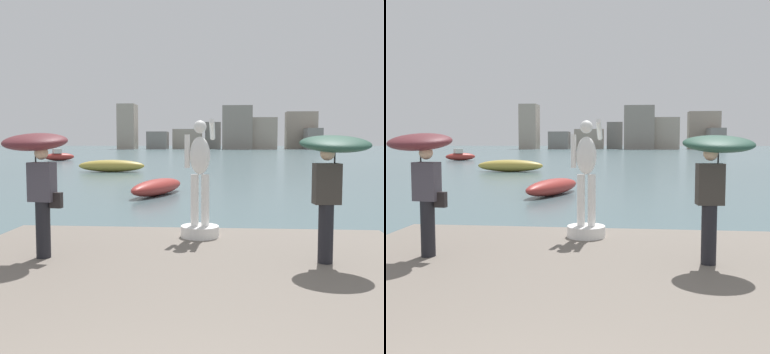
% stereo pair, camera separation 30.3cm
% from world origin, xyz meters
% --- Properties ---
extents(ground_plane, '(400.00, 400.00, 0.00)m').
position_xyz_m(ground_plane, '(0.00, 40.00, 0.00)').
color(ground_plane, '#4C666B').
extents(statue_white_figure, '(0.72, 0.92, 2.22)m').
position_xyz_m(statue_white_figure, '(0.13, 6.85, 1.20)').
color(statue_white_figure, white).
rests_on(statue_white_figure, pier).
extents(onlooker_left, '(1.09, 1.11, 1.98)m').
position_xyz_m(onlooker_left, '(-2.27, 5.15, 1.92)').
color(onlooker_left, black).
rests_on(onlooker_left, pier).
extents(onlooker_right, '(1.11, 1.12, 1.94)m').
position_xyz_m(onlooker_right, '(2.18, 5.17, 1.90)').
color(onlooker_right, black).
rests_on(onlooker_right, pier).
extents(boat_near, '(4.86, 1.41, 0.87)m').
position_xyz_m(boat_near, '(-7.73, 31.00, 0.44)').
color(boat_near, '#B2993D').
rests_on(boat_near, ground).
extents(boat_far, '(2.18, 4.18, 0.66)m').
position_xyz_m(boat_far, '(-2.20, 16.92, 0.33)').
color(boat_far, '#9E2D28').
rests_on(boat_far, ground).
extents(boat_leftward, '(3.62, 3.11, 1.37)m').
position_xyz_m(boat_leftward, '(-18.68, 49.84, 0.51)').
color(boat_leftward, '#9E2D28').
rests_on(boat_leftward, ground).
extents(distant_skyline, '(58.39, 13.67, 13.09)m').
position_xyz_m(distant_skyline, '(1.46, 133.41, 5.02)').
color(distant_skyline, '#A89989').
rests_on(distant_skyline, ground).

